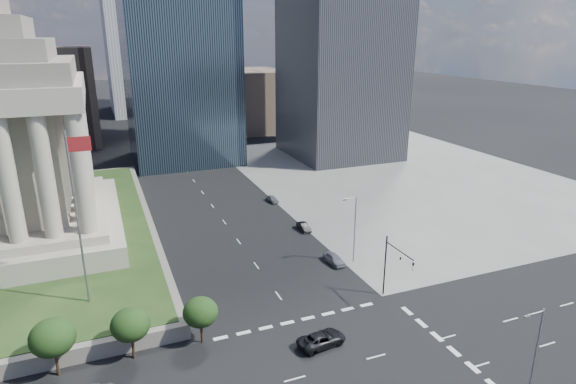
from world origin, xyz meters
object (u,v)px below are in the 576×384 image
parked_sedan_near (334,259)px  parked_sedan_far (272,199)px  parked_sedan_mid (304,227)px  pickup_truck (322,339)px  street_lamp_south (534,354)px  traffic_signal_ne (394,262)px  flagpole (78,210)px  street_lamp_north (354,225)px

parked_sedan_near → parked_sedan_far: bearing=84.2°
parked_sedan_mid → parked_sedan_far: 15.48m
pickup_truck → parked_sedan_far: pickup_truck is taller
parked_sedan_near → pickup_truck: bearing=-125.0°
street_lamp_south → parked_sedan_far: (-1.83, 59.90, -5.05)m
traffic_signal_ne → parked_sedan_far: traffic_signal_ne is taller
parked_sedan_mid → parked_sedan_near: bearing=-93.7°
flagpole → traffic_signal_ne: size_ratio=2.50×
traffic_signal_ne → parked_sedan_near: size_ratio=1.87×
traffic_signal_ne → parked_sedan_far: (-1.00, 40.21, -4.64)m
parked_sedan_far → street_lamp_south: bearing=-93.9°
parked_sedan_far → flagpole: bearing=-143.8°
parked_sedan_near → flagpole: bearing=178.5°
pickup_truck → parked_sedan_near: pickup_truck is taller
street_lamp_north → parked_sedan_mid: size_ratio=2.65×
flagpole → pickup_truck: (22.48, -15.20, -12.37)m
flagpole → parked_sedan_far: (33.33, 29.90, -12.50)m
flagpole → parked_sedan_near: (32.45, 1.45, -12.39)m
street_lamp_south → parked_sedan_mid: bearing=92.4°
flagpole → street_lamp_north: (35.16, 1.00, -7.45)m
traffic_signal_ne → street_lamp_north: street_lamp_north is taller
parked_sedan_near → parked_sedan_mid: parked_sedan_near is taller
pickup_truck → parked_sedan_mid: (10.85, 29.62, -0.12)m
traffic_signal_ne → pickup_truck: size_ratio=1.50×
traffic_signal_ne → pickup_truck: (-11.85, -4.89, -4.51)m
parked_sedan_mid → parked_sedan_far: bearing=90.2°
pickup_truck → parked_sedan_far: size_ratio=1.48×
street_lamp_south → street_lamp_north: same height
flagpole → parked_sedan_near: bearing=2.6°
pickup_truck → traffic_signal_ne: bearing=-75.8°
flagpole → street_lamp_south: (35.16, -30.00, -7.45)m
parked_sedan_mid → street_lamp_north: bearing=-82.1°
street_lamp_north → parked_sedan_far: bearing=93.6°
parked_sedan_near → parked_sedan_far: parked_sedan_near is taller
flagpole → parked_sedan_mid: flagpole is taller
street_lamp_north → flagpole: bearing=-178.4°
parked_sedan_near → street_lamp_north: bearing=-13.6°
traffic_signal_ne → street_lamp_north: 11.34m
traffic_signal_ne → parked_sedan_mid: size_ratio=2.12×
traffic_signal_ne → parked_sedan_mid: 25.17m
traffic_signal_ne → pickup_truck: 13.59m
flagpole → pickup_truck: flagpole is taller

